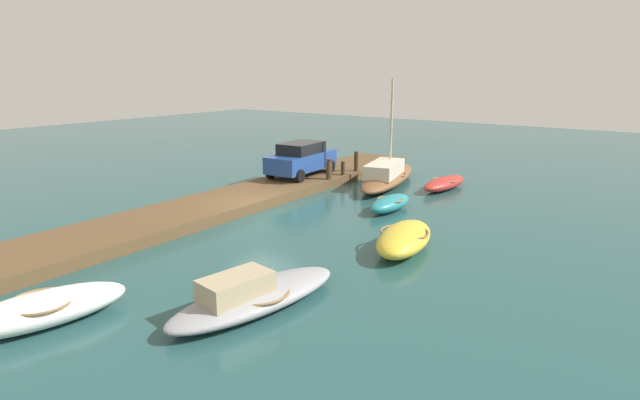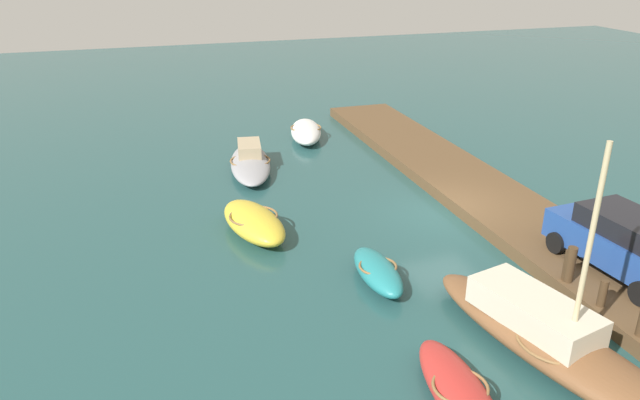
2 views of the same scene
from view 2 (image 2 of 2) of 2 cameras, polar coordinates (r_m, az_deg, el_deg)
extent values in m
plane|color=#234C4C|center=(21.99, 11.91, -1.38)|extent=(84.00, 84.00, 0.00)
cube|color=brown|center=(22.85, 16.15, -0.26)|extent=(27.84, 3.31, 0.43)
ellipsoid|color=white|center=(29.81, -1.33, 6.45)|extent=(4.09, 2.35, 0.76)
torus|color=olive|center=(29.75, -1.34, 6.84)|extent=(1.84, 1.84, 0.07)
ellipsoid|color=#B72D28|center=(13.50, 13.00, -17.27)|extent=(3.71, 1.45, 0.63)
torus|color=olive|center=(13.39, 13.07, -16.70)|extent=(1.29, 1.29, 0.07)
ellipsoid|color=gold|center=(20.10, -6.25, -2.08)|extent=(3.85, 2.22, 0.84)
torus|color=olive|center=(20.00, -6.28, -1.48)|extent=(1.90, 1.90, 0.07)
ellipsoid|color=#939399|center=(25.77, -6.57, 3.38)|extent=(5.26, 2.42, 0.59)
torus|color=olive|center=(25.71, -6.59, 3.72)|extent=(1.96, 1.96, 0.07)
cube|color=tan|center=(26.19, -6.67, 4.78)|extent=(1.88, 1.22, 0.57)
ellipsoid|color=teal|center=(17.36, 5.44, -6.72)|extent=(2.83, 1.10, 0.65)
torus|color=olive|center=(17.27, 5.47, -6.21)|extent=(1.13, 1.13, 0.07)
ellipsoid|color=brown|center=(15.27, 21.39, -12.80)|extent=(7.74, 3.49, 0.76)
torus|color=olive|center=(15.15, 21.51, -12.16)|extent=(2.28, 2.28, 0.07)
cube|color=beige|center=(15.33, 19.49, -9.76)|extent=(3.34, 2.02, 0.69)
cylinder|color=#C6B284|center=(13.82, 23.93, -4.45)|extent=(0.12, 0.12, 4.80)
cylinder|color=#47331E|center=(16.97, 25.06, -7.94)|extent=(0.21, 0.21, 0.73)
cylinder|color=#47331E|center=(17.70, 22.49, -5.62)|extent=(0.26, 0.26, 1.02)
cylinder|color=#47331E|center=(17.79, 22.29, -5.72)|extent=(0.24, 0.24, 0.88)
cube|color=#234793|center=(18.75, 26.60, -3.94)|extent=(4.45, 2.11, 0.85)
cube|color=black|center=(18.47, 26.99, -1.99)|extent=(2.54, 1.75, 0.56)
cylinder|color=black|center=(19.23, 21.33, -3.76)|extent=(0.66, 0.27, 0.64)
cylinder|color=black|center=(20.43, 25.03, -2.80)|extent=(0.66, 0.27, 0.64)
camera|label=1|loc=(32.85, -24.93, 15.65)|focal=28.62mm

